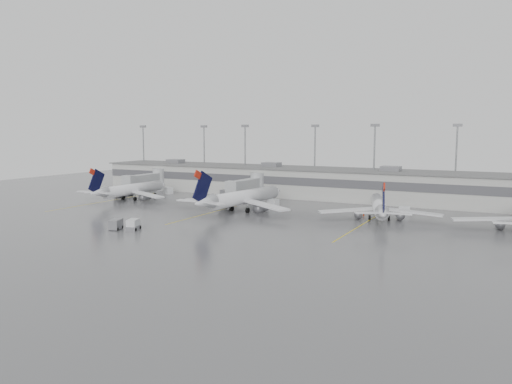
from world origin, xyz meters
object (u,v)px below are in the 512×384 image
at_px(jet_far_left, 130,189).
at_px(baggage_tug, 133,226).
at_px(jet_mid_left, 241,197).
at_px(jet_mid_right, 379,206).

xyz_separation_m(jet_far_left, baggage_tug, (28.58, -31.46, -2.19)).
distance_m(jet_far_left, baggage_tug, 42.56).
distance_m(jet_mid_left, jet_mid_right, 31.39).
xyz_separation_m(jet_far_left, jet_mid_right, (67.28, 1.07, -0.11)).
height_order(jet_mid_left, baggage_tug, jet_mid_left).
xyz_separation_m(jet_mid_right, baggage_tug, (-38.70, -32.52, -2.07)).
bearing_deg(baggage_tug, jet_far_left, 113.32).
distance_m(jet_far_left, jet_mid_left, 36.31).
bearing_deg(jet_mid_right, jet_far_left, 164.04).
bearing_deg(baggage_tug, jet_mid_left, 56.06).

